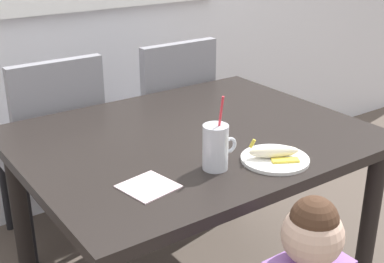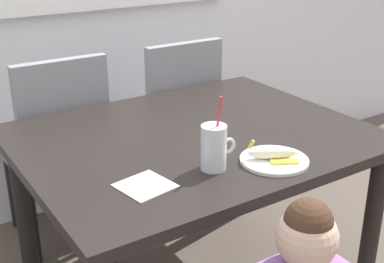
% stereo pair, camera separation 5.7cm
% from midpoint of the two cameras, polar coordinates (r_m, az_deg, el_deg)
% --- Properties ---
extents(dining_table, '(1.29, 1.03, 0.76)m').
position_cam_midpoint_polar(dining_table, '(1.99, -0.75, -2.88)').
color(dining_table, black).
rests_on(dining_table, ground).
extents(dining_chair_left, '(0.44, 0.44, 0.96)m').
position_cam_midpoint_polar(dining_chair_left, '(2.50, -15.67, -1.26)').
color(dining_chair_left, gray).
rests_on(dining_chair_left, ground).
extents(dining_chair_right, '(0.44, 0.44, 0.96)m').
position_cam_midpoint_polar(dining_chair_right, '(2.74, -3.31, 1.61)').
color(dining_chair_right, gray).
rests_on(dining_chair_right, ground).
extents(milk_cup, '(0.13, 0.08, 0.25)m').
position_cam_midpoint_polar(milk_cup, '(1.65, 1.67, -2.01)').
color(milk_cup, silver).
rests_on(milk_cup, dining_table).
extents(snack_plate, '(0.23, 0.23, 0.01)m').
position_cam_midpoint_polar(snack_plate, '(1.75, 8.25, -3.05)').
color(snack_plate, white).
rests_on(snack_plate, dining_table).
extents(peeled_banana, '(0.17, 0.14, 0.07)m').
position_cam_midpoint_polar(peeled_banana, '(1.74, 8.21, -2.27)').
color(peeled_banana, '#F4EAC6').
rests_on(peeled_banana, snack_plate).
extents(paper_napkin, '(0.17, 0.17, 0.00)m').
position_cam_midpoint_polar(paper_napkin, '(1.57, -5.89, -6.08)').
color(paper_napkin, silver).
rests_on(paper_napkin, dining_table).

